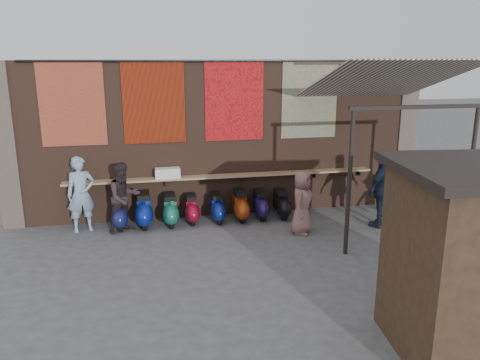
{
  "coord_description": "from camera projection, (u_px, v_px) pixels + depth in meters",
  "views": [
    {
      "loc": [
        -1.98,
        -9.21,
        4.02
      ],
      "look_at": [
        0.18,
        1.2,
        1.27
      ],
      "focal_mm": 35.0,
      "sensor_mm": 36.0,
      "label": 1
    }
  ],
  "objects": [
    {
      "name": "pier_right",
      "position": [
        403.0,
        133.0,
        13.21
      ],
      "size": [
        0.5,
        0.5,
        4.0
      ],
      "primitive_type": "cube",
      "color": "#4C4238",
      "rests_on": "ground"
    },
    {
      "name": "scooter_stool_4",
      "position": [
        217.0,
        208.0,
        11.87
      ],
      "size": [
        0.34,
        0.75,
        0.71
      ],
      "primitive_type": null,
      "color": "navy",
      "rests_on": "ground"
    },
    {
      "name": "scooter_stool_2",
      "position": [
        170.0,
        210.0,
        11.61
      ],
      "size": [
        0.37,
        0.81,
        0.77
      ],
      "primitive_type": null,
      "color": "#1C7158",
      "rests_on": "ground"
    },
    {
      "name": "shelf_box",
      "position": [
        168.0,
        173.0,
        11.71
      ],
      "size": [
        0.62,
        0.28,
        0.26
      ],
      "primitive_type": "cube",
      "color": "white",
      "rests_on": "eating_counter"
    },
    {
      "name": "stall_shelf",
      "position": [
        451.0,
        261.0,
        7.34
      ],
      "size": [
        1.98,
        0.33,
        0.06
      ],
      "primitive_type": "cube",
      "rotation": [
        0.0,
        0.0,
        -0.12
      ],
      "color": "#473321",
      "rests_on": "market_stall"
    },
    {
      "name": "brick_wall",
      "position": [
        222.0,
        139.0,
        12.18
      ],
      "size": [
        10.0,
        0.4,
        4.0
      ],
      "primitive_type": "cube",
      "color": "brown",
      "rests_on": "ground"
    },
    {
      "name": "tapestry_orange",
      "position": [
        234.0,
        101.0,
        11.78
      ],
      "size": [
        1.5,
        0.02,
        2.0
      ],
      "primitive_type": "cube",
      "color": "red",
      "rests_on": "brick_wall"
    },
    {
      "name": "awning_canvas",
      "position": [
        383.0,
        80.0,
        10.78
      ],
      "size": [
        3.2,
        3.28,
        0.97
      ],
      "primitive_type": "cube",
      "rotation": [
        -0.28,
        0.0,
        0.0
      ],
      "color": "beige",
      "rests_on": "brick_wall"
    },
    {
      "name": "diner_right",
      "position": [
        124.0,
        197.0,
        11.06
      ],
      "size": [
        1.03,
        0.97,
        1.69
      ],
      "primitive_type": "imported",
      "rotation": [
        0.0,
        0.0,
        0.52
      ],
      "color": "#2A2123",
      "rests_on": "ground"
    },
    {
      "name": "tapestry_sun",
      "position": [
        154.0,
        102.0,
        11.39
      ],
      "size": [
        1.5,
        0.02,
        2.0
      ],
      "primitive_type": "cube",
      "color": "red",
      "rests_on": "brick_wall"
    },
    {
      "name": "eating_counter",
      "position": [
        224.0,
        176.0,
        12.06
      ],
      "size": [
        8.0,
        0.32,
        0.05
      ],
      "primitive_type": "cube",
      "color": "#9E7A51",
      "rests_on": "brick_wall"
    },
    {
      "name": "stall_sign",
      "position": [
        458.0,
        204.0,
        7.11
      ],
      "size": [
        1.2,
        0.18,
        0.5
      ],
      "primitive_type": "cube",
      "rotation": [
        0.0,
        0.0,
        -0.12
      ],
      "color": "gold",
      "rests_on": "market_stall"
    },
    {
      "name": "scooter_stool_5",
      "position": [
        240.0,
        206.0,
        11.97
      ],
      "size": [
        0.36,
        0.8,
        0.76
      ],
      "primitive_type": null,
      "color": "#97350D",
      "rests_on": "ground"
    },
    {
      "name": "tapestry_redgold",
      "position": [
        72.0,
        104.0,
        11.02
      ],
      "size": [
        1.5,
        0.02,
        2.0
      ],
      "primitive_type": "cube",
      "color": "maroon",
      "rests_on": "brick_wall"
    },
    {
      "name": "scooter_stool_3",
      "position": [
        192.0,
        209.0,
        11.79
      ],
      "size": [
        0.33,
        0.74,
        0.71
      ],
      "primitive_type": null,
      "color": "maroon",
      "rests_on": "ground"
    },
    {
      "name": "scooter_stool_6",
      "position": [
        260.0,
        205.0,
        12.12
      ],
      "size": [
        0.34,
        0.75,
        0.72
      ],
      "primitive_type": null,
      "color": "#1E1347",
      "rests_on": "ground"
    },
    {
      "name": "awning_post_left",
      "position": [
        349.0,
        183.0,
        9.58
      ],
      "size": [
        0.09,
        0.09,
        3.1
      ],
      "primitive_type": "cylinder",
      "color": "black",
      "rests_on": "ground"
    },
    {
      "name": "shopper_tan",
      "position": [
        302.0,
        203.0,
        10.97
      ],
      "size": [
        0.82,
        0.89,
        1.52
      ],
      "primitive_type": "imported",
      "rotation": [
        0.0,
        0.0,
        0.96
      ],
      "color": "#865D55",
      "rests_on": "ground"
    },
    {
      "name": "awning_header",
      "position": [
        418.0,
        107.0,
        9.47
      ],
      "size": [
        3.0,
        0.08,
        0.08
      ],
      "primitive_type": "cube",
      "color": "black",
      "rests_on": "awning_post_left"
    },
    {
      "name": "scooter_stool_0",
      "position": [
        120.0,
        214.0,
        11.39
      ],
      "size": [
        0.35,
        0.78,
        0.74
      ],
      "primitive_type": null,
      "color": "navy",
      "rests_on": "ground"
    },
    {
      "name": "awning_ledger",
      "position": [
        354.0,
        62.0,
        12.18
      ],
      "size": [
        3.3,
        0.08,
        0.12
      ],
      "primitive_type": "cube",
      "color": "#33261C",
      "rests_on": "brick_wall"
    },
    {
      "name": "shopper_grey",
      "position": [
        457.0,
        207.0,
        10.6
      ],
      "size": [
        1.03,
        0.64,
        1.54
      ],
      "primitive_type": "imported",
      "rotation": [
        0.0,
        0.0,
        3.07
      ],
      "color": "slate",
      "rests_on": "ground"
    },
    {
      "name": "scooter_stool_1",
      "position": [
        144.0,
        210.0,
        11.5
      ],
      "size": [
        0.4,
        0.88,
        0.84
      ],
      "primitive_type": null,
      "color": "navy",
      "rests_on": "ground"
    },
    {
      "name": "scooter_stool_7",
      "position": [
        281.0,
        204.0,
        12.18
      ],
      "size": [
        0.35,
        0.77,
        0.73
      ],
      "primitive_type": null,
      "color": "black",
      "rests_on": "ground"
    },
    {
      "name": "tapestry_multi",
      "position": [
        310.0,
        100.0,
        12.18
      ],
      "size": [
        1.5,
        0.02,
        2.0
      ],
      "primitive_type": "cube",
      "color": "#26578D",
      "rests_on": "brick_wall"
    },
    {
      "name": "hang_rail",
      "position": [
        222.0,
        61.0,
        11.47
      ],
      "size": [
        9.5,
        0.06,
        0.06
      ],
      "primitive_type": "cylinder",
      "rotation": [
        0.0,
        1.57,
        0.0
      ],
      "color": "black",
      "rests_on": "brick_wall"
    },
    {
      "name": "ground",
      "position": [
        243.0,
        251.0,
        10.12
      ],
      "size": [
        70.0,
        70.0,
        0.0
      ],
      "primitive_type": "plane",
      "color": "#474749",
      "rests_on": "ground"
    },
    {
      "name": "shopper_navy",
      "position": [
        383.0,
        190.0,
        11.37
      ],
      "size": [
        1.19,
        0.94,
        1.89
      ],
      "primitive_type": "imported",
      "rotation": [
        0.0,
        0.0,
        3.65
      ],
      "color": "black",
      "rests_on": "ground"
    },
    {
      "name": "diner_left",
      "position": [
        81.0,
        194.0,
        11.1
      ],
      "size": [
        0.75,
        0.59,
        1.82
      ],
      "primitive_type": "imported",
      "rotation": [
        0.0,
        0.0,
        0.26
      ],
      "color": "#84A0C0",
      "rests_on": "ground"
    },
    {
      "name": "pier_left",
      "position": [
        7.0,
        146.0,
        11.16
      ],
      "size": [
        0.5,
        0.5,
        4.0
      ],
      "primitive_type": "cube",
      "color": "#4C4238",
      "rests_on": "ground"
    },
    {
      "name": "awning_post_right",
      "position": [
        470.0,
        177.0,
        10.13
      ],
      "size": [
        0.09,
        0.09,
        3.1
      ],
      "primitive_type": "cylinder",
      "color": "black",
      "rests_on": "ground"
    }
  ]
}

